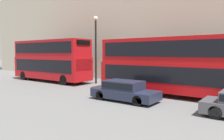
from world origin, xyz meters
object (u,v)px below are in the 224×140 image
at_px(bus_second_in_queue, 51,59).
at_px(pedestrian, 203,82).
at_px(bus_leading, 171,64).
at_px(car_hatchback, 124,90).

bearing_deg(bus_second_in_queue, pedestrian, -78.99).
bearing_deg(bus_leading, car_hatchback, 152.27).
distance_m(bus_second_in_queue, car_hatchback, 12.48).
relative_size(bus_second_in_queue, pedestrian, 5.98).
relative_size(bus_leading, pedestrian, 6.48).
distance_m(bus_leading, pedestrian, 3.67).
height_order(bus_leading, car_hatchback, bus_leading).
relative_size(bus_second_in_queue, car_hatchback, 2.29).
xyz_separation_m(bus_second_in_queue, pedestrian, (2.96, -15.21, -1.68)).
distance_m(bus_leading, bus_second_in_queue, 13.67).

